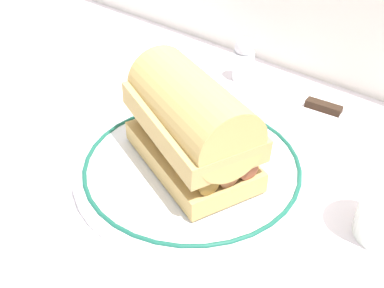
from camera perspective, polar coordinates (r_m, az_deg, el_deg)
ground_plane at (r=0.63m, az=-3.71°, el=-3.62°), size 1.50×1.50×0.00m
plate at (r=0.63m, az=-0.00°, el=-2.71°), size 0.30×0.30×0.01m
sausage_sandwich at (r=0.59m, az=-0.00°, el=2.38°), size 0.20×0.16×0.12m
salt_shaker at (r=0.82m, az=5.98°, el=9.72°), size 0.04×0.04×0.07m
butter_knife at (r=0.77m, az=17.05°, el=3.38°), size 0.14×0.03×0.01m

